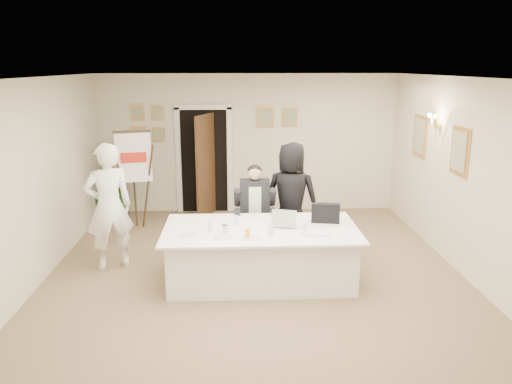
{
  "coord_description": "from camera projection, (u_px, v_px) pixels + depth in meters",
  "views": [
    {
      "loc": [
        -0.28,
        -6.59,
        2.96
      ],
      "look_at": [
        0.03,
        0.6,
        1.12
      ],
      "focal_mm": 35.0,
      "sensor_mm": 36.0,
      "label": 1
    }
  ],
  "objects": [
    {
      "name": "wall_back",
      "position": [
        248.0,
        144.0,
        10.17
      ],
      "size": [
        6.0,
        0.1,
        2.8
      ],
      "primitive_type": "cube",
      "color": "beige",
      "rests_on": "floor"
    },
    {
      "name": "oj_glass",
      "position": [
        247.0,
        234.0,
        6.45
      ],
      "size": [
        0.08,
        0.08,
        0.13
      ],
      "primitive_type": "cylinder",
      "rotation": [
        0.0,
        0.0,
        -0.34
      ],
      "color": "#FFA415",
      "rests_on": "conference_table"
    },
    {
      "name": "potted_palm",
      "position": [
        111.0,
        185.0,
        9.95
      ],
      "size": [
        1.36,
        1.26,
        1.26
      ],
      "primitive_type": "imported",
      "rotation": [
        0.0,
        0.0,
        0.28
      ],
      "color": "#1F531B",
      "rests_on": "floor"
    },
    {
      "name": "wall_left",
      "position": [
        31.0,
        185.0,
        6.65
      ],
      "size": [
        0.1,
        7.0,
        2.8
      ],
      "primitive_type": "cube",
      "color": "beige",
      "rests_on": "floor"
    },
    {
      "name": "conference_table",
      "position": [
        261.0,
        254.0,
        6.98
      ],
      "size": [
        2.68,
        1.43,
        0.78
      ],
      "color": "white",
      "rests_on": "floor"
    },
    {
      "name": "wall_front",
      "position": [
        278.0,
        301.0,
        3.39
      ],
      "size": [
        6.0,
        0.1,
        2.8
      ],
      "primitive_type": "cube",
      "color": "beige",
      "rests_on": "floor"
    },
    {
      "name": "seated_man",
      "position": [
        255.0,
        210.0,
        7.88
      ],
      "size": [
        0.73,
        0.77,
        1.48
      ],
      "primitive_type": null,
      "rotation": [
        0.0,
        0.0,
        -0.16
      ],
      "color": "black",
      "rests_on": "floor"
    },
    {
      "name": "plate_mid",
      "position": [
        223.0,
        236.0,
        6.52
      ],
      "size": [
        0.26,
        0.26,
        0.01
      ],
      "primitive_type": "cylinder",
      "rotation": [
        0.0,
        0.0,
        -0.1
      ],
      "color": "white",
      "rests_on": "conference_table"
    },
    {
      "name": "plate_left",
      "position": [
        188.0,
        235.0,
        6.58
      ],
      "size": [
        0.28,
        0.28,
        0.01
      ],
      "primitive_type": "cylinder",
      "rotation": [
        0.0,
        0.0,
        -0.22
      ],
      "color": "white",
      "rests_on": "conference_table"
    },
    {
      "name": "steel_jug",
      "position": [
        225.0,
        229.0,
        6.67
      ],
      "size": [
        0.09,
        0.09,
        0.11
      ],
      "primitive_type": "cylinder",
      "rotation": [
        0.0,
        0.0,
        -0.13
      ],
      "color": "silver",
      "rests_on": "conference_table"
    },
    {
      "name": "plate_near",
      "position": [
        252.0,
        238.0,
        6.46
      ],
      "size": [
        0.25,
        0.25,
        0.01
      ],
      "primitive_type": "cylinder",
      "rotation": [
        0.0,
        0.0,
        0.05
      ],
      "color": "white",
      "rests_on": "conference_table"
    },
    {
      "name": "paper_stack",
      "position": [
        316.0,
        233.0,
        6.64
      ],
      "size": [
        0.33,
        0.24,
        0.03
      ],
      "primitive_type": "cube",
      "rotation": [
        0.0,
        0.0,
        -0.07
      ],
      "color": "white",
      "rests_on": "conference_table"
    },
    {
      "name": "glass_b",
      "position": [
        271.0,
        231.0,
        6.56
      ],
      "size": [
        0.08,
        0.08,
        0.14
      ],
      "primitive_type": "cylinder",
      "rotation": [
        0.0,
        0.0,
        0.15
      ],
      "color": "silver",
      "rests_on": "conference_table"
    },
    {
      "name": "laptop",
      "position": [
        283.0,
        216.0,
        6.97
      ],
      "size": [
        0.43,
        0.44,
        0.28
      ],
      "primitive_type": null,
      "rotation": [
        0.0,
        0.0,
        -0.29
      ],
      "color": "#B7BABC",
      "rests_on": "conference_table"
    },
    {
      "name": "standing_woman",
      "position": [
        291.0,
        198.0,
        7.97
      ],
      "size": [
        1.01,
        0.81,
        1.8
      ],
      "primitive_type": "imported",
      "rotation": [
        0.0,
        0.0,
        2.84
      ],
      "color": "black",
      "rests_on": "floor"
    },
    {
      "name": "flip_chart",
      "position": [
        135.0,
        185.0,
        9.12
      ],
      "size": [
        0.65,
        0.47,
        1.8
      ],
      "color": "#2F1F0F",
      "rests_on": "floor"
    },
    {
      "name": "glass_d",
      "position": [
        236.0,
        220.0,
        6.99
      ],
      "size": [
        0.06,
        0.06,
        0.14
      ],
      "primitive_type": "cylinder",
      "rotation": [
        0.0,
        0.0,
        -0.05
      ],
      "color": "silver",
      "rests_on": "conference_table"
    },
    {
      "name": "doorway",
      "position": [
        205.0,
        163.0,
        10.05
      ],
      "size": [
        1.14,
        0.86,
        2.2
      ],
      "color": "black",
      "rests_on": "floor"
    },
    {
      "name": "standing_man",
      "position": [
        109.0,
        207.0,
        7.29
      ],
      "size": [
        0.82,
        0.71,
        1.89
      ],
      "primitive_type": "imported",
      "rotation": [
        0.0,
        0.0,
        3.59
      ],
      "color": "white",
      "rests_on": "floor"
    },
    {
      "name": "ceiling",
      "position": [
        256.0,
        78.0,
        6.43
      ],
      "size": [
        6.0,
        7.0,
        0.02
      ],
      "primitive_type": "cube",
      "color": "white",
      "rests_on": "wall_back"
    },
    {
      "name": "wall_sconce",
      "position": [
        435.0,
        121.0,
        7.89
      ],
      "size": [
        0.2,
        0.3,
        0.24
      ],
      "primitive_type": null,
      "color": "gold",
      "rests_on": "wall_right"
    },
    {
      "name": "glass_a",
      "position": [
        210.0,
        227.0,
        6.72
      ],
      "size": [
        0.06,
        0.06,
        0.14
      ],
      "primitive_type": "cylinder",
      "rotation": [
        0.0,
        0.0,
        0.05
      ],
      "color": "silver",
      "rests_on": "conference_table"
    },
    {
      "name": "laptop_bag",
      "position": [
        325.0,
        213.0,
        7.09
      ],
      "size": [
        0.41,
        0.18,
        0.28
      ],
      "primitive_type": "cube",
      "rotation": [
        0.0,
        0.0,
        -0.17
      ],
      "color": "black",
      "rests_on": "conference_table"
    },
    {
      "name": "wall_right",
      "position": [
        472.0,
        181.0,
        6.91
      ],
      "size": [
        0.1,
        7.0,
        2.8
      ],
      "primitive_type": "cube",
      "color": "beige",
      "rests_on": "floor"
    },
    {
      "name": "pictures_back_wall",
      "position": [
        208.0,
        122.0,
        9.99
      ],
      "size": [
        3.4,
        0.06,
        0.8
      ],
      "primitive_type": null,
      "color": "#D69449",
      "rests_on": "wall_back"
    },
    {
      "name": "pictures_right_wall",
      "position": [
        437.0,
        143.0,
        7.98
      ],
      "size": [
        0.06,
        2.2,
        0.8
      ],
      "primitive_type": null,
      "color": "#D69449",
      "rests_on": "wall_right"
    },
    {
      "name": "floor",
      "position": [
        256.0,
        278.0,
        7.13
      ],
      "size": [
        7.0,
        7.0,
        0.0
      ],
      "primitive_type": "plane",
      "color": "brown",
      "rests_on": "ground"
    },
    {
      "name": "glass_c",
      "position": [
        305.0,
        229.0,
        6.64
      ],
      "size": [
        0.07,
        0.07,
        0.14
      ],
      "primitive_type": "cylinder",
      "rotation": [
        0.0,
        0.0,
        -0.27
      ],
      "color": "silver",
      "rests_on": "conference_table"
    }
  ]
}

